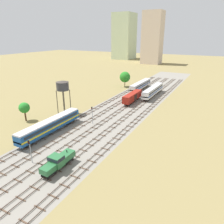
{
  "coord_description": "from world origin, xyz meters",
  "views": [
    {
      "loc": [
        31.19,
        -13.28,
        25.95
      ],
      "look_at": [
        0.0,
        45.65,
        1.5
      ],
      "focal_mm": 33.91,
      "sensor_mm": 36.0,
      "label": 1
    }
  ],
  "objects_px": {
    "passenger_coach_far_left_near": "(50,125)",
    "water_tower": "(63,86)",
    "passenger_coach_left_far": "(141,85)",
    "signal_post_nearest": "(30,149)",
    "freight_boxcar_centre_left_mid": "(132,97)",
    "passenger_coach_centre_midfar": "(153,90)",
    "shunter_loco_centre_nearest": "(58,161)",
    "signal_post_near": "(92,113)"
  },
  "relations": [
    {
      "from": "shunter_loco_centre_nearest",
      "to": "passenger_coach_far_left_near",
      "type": "relative_size",
      "value": 0.38
    },
    {
      "from": "shunter_loco_centre_nearest",
      "to": "signal_post_nearest",
      "type": "relative_size",
      "value": 1.52
    },
    {
      "from": "passenger_coach_centre_midfar",
      "to": "water_tower",
      "type": "relative_size",
      "value": 1.88
    },
    {
      "from": "passenger_coach_left_far",
      "to": "water_tower",
      "type": "relative_size",
      "value": 1.88
    },
    {
      "from": "passenger_coach_centre_midfar",
      "to": "shunter_loco_centre_nearest",
      "type": "bearing_deg",
      "value": -90.0
    },
    {
      "from": "shunter_loco_centre_nearest",
      "to": "freight_boxcar_centre_left_mid",
      "type": "relative_size",
      "value": 0.6
    },
    {
      "from": "freight_boxcar_centre_left_mid",
      "to": "water_tower",
      "type": "height_order",
      "value": "water_tower"
    },
    {
      "from": "signal_post_nearest",
      "to": "freight_boxcar_centre_left_mid",
      "type": "bearing_deg",
      "value": 87.48
    },
    {
      "from": "passenger_coach_far_left_near",
      "to": "water_tower",
      "type": "xyz_separation_m",
      "value": [
        -6.79,
        13.91,
        7.3
      ]
    },
    {
      "from": "shunter_loco_centre_nearest",
      "to": "signal_post_near",
      "type": "distance_m",
      "value": 24.02
    },
    {
      "from": "passenger_coach_far_left_near",
      "to": "passenger_coach_centre_midfar",
      "type": "xyz_separation_m",
      "value": [
        13.21,
        50.45,
        0.0
      ]
    },
    {
      "from": "passenger_coach_centre_midfar",
      "to": "signal_post_near",
      "type": "relative_size",
      "value": 3.87
    },
    {
      "from": "passenger_coach_far_left_near",
      "to": "water_tower",
      "type": "bearing_deg",
      "value": 116.02
    },
    {
      "from": "water_tower",
      "to": "signal_post_nearest",
      "type": "distance_m",
      "value": 30.69
    },
    {
      "from": "freight_boxcar_centre_left_mid",
      "to": "signal_post_near",
      "type": "xyz_separation_m",
      "value": [
        -2.21,
        -26.26,
        1.15
      ]
    },
    {
      "from": "freight_boxcar_centre_left_mid",
      "to": "passenger_coach_centre_midfar",
      "type": "bearing_deg",
      "value": 71.58
    },
    {
      "from": "passenger_coach_centre_midfar",
      "to": "water_tower",
      "type": "distance_m",
      "value": 42.29
    },
    {
      "from": "passenger_coach_far_left_near",
      "to": "passenger_coach_left_far",
      "type": "relative_size",
      "value": 1.0
    },
    {
      "from": "freight_boxcar_centre_left_mid",
      "to": "shunter_loco_centre_nearest",
      "type": "bearing_deg",
      "value": -84.9
    },
    {
      "from": "passenger_coach_left_far",
      "to": "signal_post_nearest",
      "type": "height_order",
      "value": "signal_post_nearest"
    },
    {
      "from": "freight_boxcar_centre_left_mid",
      "to": "signal_post_nearest",
      "type": "bearing_deg",
      "value": -92.52
    },
    {
      "from": "shunter_loco_centre_nearest",
      "to": "water_tower",
      "type": "bearing_deg",
      "value": 127.61
    },
    {
      "from": "passenger_coach_far_left_near",
      "to": "passenger_coach_centre_midfar",
      "type": "relative_size",
      "value": 1.0
    },
    {
      "from": "passenger_coach_left_far",
      "to": "signal_post_nearest",
      "type": "distance_m",
      "value": 71.17
    },
    {
      "from": "shunter_loco_centre_nearest",
      "to": "passenger_coach_left_far",
      "type": "relative_size",
      "value": 0.38
    },
    {
      "from": "freight_boxcar_centre_left_mid",
      "to": "signal_post_near",
      "type": "distance_m",
      "value": 26.38
    },
    {
      "from": "shunter_loco_centre_nearest",
      "to": "passenger_coach_left_far",
      "type": "distance_m",
      "value": 70.79
    },
    {
      "from": "freight_boxcar_centre_left_mid",
      "to": "signal_post_near",
      "type": "height_order",
      "value": "signal_post_near"
    },
    {
      "from": "freight_boxcar_centre_left_mid",
      "to": "passenger_coach_centre_midfar",
      "type": "distance_m",
      "value": 13.92
    },
    {
      "from": "passenger_coach_far_left_near",
      "to": "freight_boxcar_centre_left_mid",
      "type": "height_order",
      "value": "passenger_coach_far_left_near"
    },
    {
      "from": "water_tower",
      "to": "signal_post_near",
      "type": "bearing_deg",
      "value": -12.34
    },
    {
      "from": "passenger_coach_far_left_near",
      "to": "signal_post_nearest",
      "type": "xyz_separation_m",
      "value": [
        6.61,
        -12.95,
        0.91
      ]
    },
    {
      "from": "freight_boxcar_centre_left_mid",
      "to": "passenger_coach_left_far",
      "type": "relative_size",
      "value": 0.64
    },
    {
      "from": "freight_boxcar_centre_left_mid",
      "to": "water_tower",
      "type": "distance_m",
      "value": 29.05
    },
    {
      "from": "signal_post_nearest",
      "to": "passenger_coach_left_far",
      "type": "bearing_deg",
      "value": 91.77
    },
    {
      "from": "freight_boxcar_centre_left_mid",
      "to": "passenger_coach_centre_midfar",
      "type": "relative_size",
      "value": 0.64
    },
    {
      "from": "shunter_loco_centre_nearest",
      "to": "passenger_coach_centre_midfar",
      "type": "xyz_separation_m",
      "value": [
        -0.0,
        62.5,
        0.6
      ]
    },
    {
      "from": "passenger_coach_far_left_near",
      "to": "passenger_coach_centre_midfar",
      "type": "height_order",
      "value": "same"
    },
    {
      "from": "signal_post_nearest",
      "to": "shunter_loco_centre_nearest",
      "type": "bearing_deg",
      "value": 7.75
    },
    {
      "from": "freight_boxcar_centre_left_mid",
      "to": "signal_post_near",
      "type": "relative_size",
      "value": 2.46
    },
    {
      "from": "passenger_coach_left_far",
      "to": "water_tower",
      "type": "height_order",
      "value": "water_tower"
    },
    {
      "from": "water_tower",
      "to": "signal_post_nearest",
      "type": "height_order",
      "value": "water_tower"
    }
  ]
}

